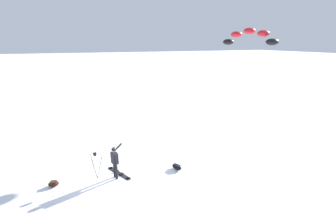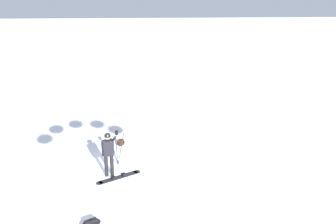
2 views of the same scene
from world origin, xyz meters
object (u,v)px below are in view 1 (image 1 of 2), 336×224
camera_tripod (95,161)px  gear_bag_small (54,184)px  gear_bag_large (177,167)px  traction_kite (249,37)px  snowboard (119,173)px  snowboarder (115,159)px

camera_tripod → gear_bag_small: 2.25m
gear_bag_large → traction_kite: bearing=115.5°
snowboard → gear_bag_small: (-0.07, -3.19, 0.12)m
traction_kite → camera_tripod: bearing=-77.0°
gear_bag_large → gear_bag_small: (-0.85, -6.27, -0.01)m
gear_bag_large → snowboard: bearing=-104.2°
snowboard → traction_kite: 12.57m
snowboard → traction_kite: traction_kite is taller
snowboarder → traction_kite: (-2.88, 10.22, 6.09)m
snowboarder → traction_kite: 12.24m
snowboarder → camera_tripod: size_ratio=1.21×
traction_kite → gear_bag_small: size_ratio=8.24×
traction_kite → camera_tripod: size_ratio=2.96×
snowboard → camera_tripod: size_ratio=1.13×
traction_kite → gear_bag_large: 10.41m
gear_bag_large → gear_bag_small: bearing=-97.7°
snowboarder → gear_bag_large: snowboarder is taller
snowboard → gear_bag_large: 3.18m
traction_kite → camera_tripod: traction_kite is taller
snowboarder → traction_kite: traction_kite is taller
traction_kite → snowboarder: bearing=-74.2°
gear_bag_large → gear_bag_small: 6.33m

